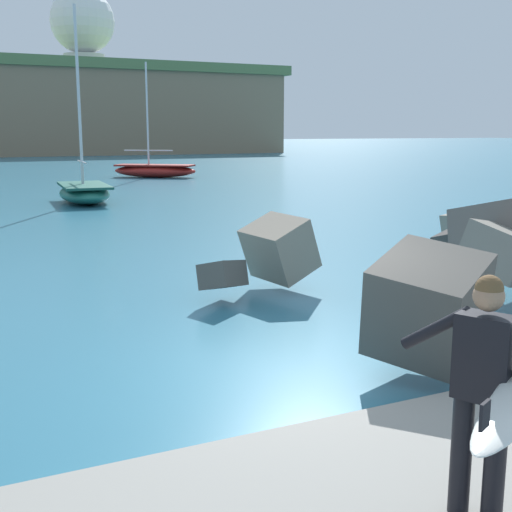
# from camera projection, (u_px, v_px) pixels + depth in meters

# --- Properties ---
(ground_plane) EXTENTS (400.00, 400.00, 0.00)m
(ground_plane) POSITION_uv_depth(u_px,v_px,m) (292.00, 371.00, 8.25)
(ground_plane) COLOR #2D6B84
(breakwater_jetty) EXTENTS (30.39, 7.21, 2.79)m
(breakwater_jetty) POSITION_uv_depth(u_px,v_px,m) (146.00, 276.00, 8.87)
(breakwater_jetty) COLOR #605B56
(breakwater_jetty) RESTS_ON ground
(surfer_with_board) EXTENTS (2.04, 1.48, 1.78)m
(surfer_with_board) POSITION_uv_depth(u_px,v_px,m) (500.00, 382.00, 4.47)
(surfer_with_board) COLOR black
(surfer_with_board) RESTS_ON walkway_path
(boat_near_left) EXTENTS (2.23, 4.37, 7.90)m
(boat_near_left) POSITION_uv_depth(u_px,v_px,m) (84.00, 192.00, 27.22)
(boat_near_left) COLOR #1E6656
(boat_near_left) RESTS_ON ground
(boat_near_centre) EXTENTS (5.37, 4.56, 7.16)m
(boat_near_centre) POSITION_uv_depth(u_px,v_px,m) (155.00, 170.00, 42.19)
(boat_near_centre) COLOR maroon
(boat_near_centre) RESTS_ON ground
(radar_dome) EXTENTS (8.97, 8.97, 11.27)m
(radar_dome) POSITION_uv_depth(u_px,v_px,m) (83.00, 25.00, 93.03)
(radar_dome) COLOR silver
(radar_dome) RESTS_ON headland_bluff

